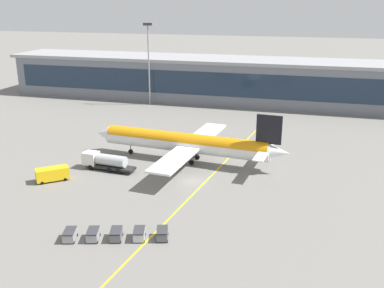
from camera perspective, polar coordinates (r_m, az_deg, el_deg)
The scene contains 12 objects.
ground_plane at distance 80.91m, azimuth -0.11°, elevation -4.87°, with size 700.00×700.00×0.00m, color slate.
apron_lead_in_line at distance 82.05m, azimuth 2.14°, elevation -4.54°, with size 0.30×80.00×0.01m, color yellow.
terminal_building at distance 142.83m, azimuth 15.02°, elevation 7.61°, with size 201.47×19.90×13.96m.
main_airliner at distance 89.54m, azimuth -0.76°, elevation 0.18°, with size 42.28×33.64×11.35m.
fuel_tanker at distance 87.42m, azimuth -11.23°, elevation -2.21°, with size 10.98×3.42×3.25m.
lavatory_truck at distance 84.62m, azimuth -17.82°, elevation -3.69°, with size 5.91×5.51×2.50m.
baggage_cart_0 at distance 64.22m, azimuth -15.62°, elevation -11.31°, with size 2.26×2.98×1.48m.
baggage_cart_1 at distance 63.51m, azimuth -12.76°, elevation -11.42°, with size 2.26×2.98×1.48m.
baggage_cart_2 at distance 62.96m, azimuth -9.85°, elevation -11.50°, with size 2.26×2.98×1.48m.
baggage_cart_3 at distance 62.57m, azimuth -6.89°, elevation -11.55°, with size 2.26×2.98×1.48m.
baggage_cart_4 at distance 62.34m, azimuth -3.90°, elevation -11.57°, with size 2.26×2.98×1.48m.
apron_light_mast_0 at distance 139.01m, azimuth -5.67°, elevation 11.05°, with size 2.80×0.50×25.28m.
Camera 1 is at (20.03, -71.71, 31.66)m, focal length 40.95 mm.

